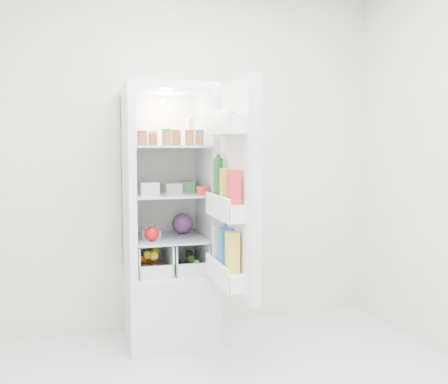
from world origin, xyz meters
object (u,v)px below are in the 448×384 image
object	(u,v)px
refrigerator	(168,247)
fridge_door	(235,194)
red_cabbage	(182,223)
mushroom_bowl	(151,235)

from	to	relation	value
refrigerator	fridge_door	distance (m)	0.83
refrigerator	red_cabbage	distance (m)	0.20
mushroom_bowl	fridge_door	bearing A→B (deg)	-49.44
red_cabbage	fridge_door	distance (m)	0.76
refrigerator	red_cabbage	world-z (taller)	refrigerator
red_cabbage	fridge_door	world-z (taller)	fridge_door
red_cabbage	mushroom_bowl	distance (m)	0.31
fridge_door	refrigerator	bearing A→B (deg)	25.01
red_cabbage	fridge_door	xyz separation A→B (m)	(0.19, -0.69, 0.27)
refrigerator	mushroom_bowl	size ratio (longest dim) A/B	13.51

